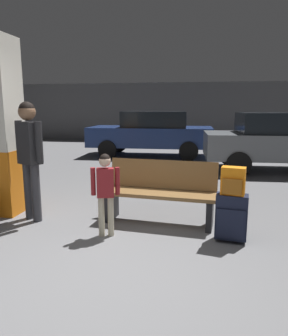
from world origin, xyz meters
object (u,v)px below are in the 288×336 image
(backpack_bright, at_px, (233,181))
(child, at_px, (105,186))
(adult, at_px, (29,149))
(parked_car_far, at_px, (152,132))
(bench, at_px, (160,192))
(suitcase, at_px, (231,217))
(parked_car_near, at_px, (284,140))

(backpack_bright, height_order, child, child)
(adult, xyz_separation_m, parked_car_far, (0.82, 6.57, -0.26))
(child, bearing_deg, backpack_bright, 2.93)
(bench, relative_size, suitcase, 2.72)
(adult, height_order, parked_car_far, adult)
(suitcase, bearing_deg, parked_car_far, 106.14)
(adult, bearing_deg, parked_car_near, 44.68)
(backpack_bright, distance_m, parked_car_far, 7.19)
(parked_car_far, bearing_deg, child, -86.54)
(child, height_order, adult, adult)
(bench, xyz_separation_m, parked_car_near, (2.71, 4.29, 0.36))
(adult, bearing_deg, bench, 7.10)
(bench, distance_m, parked_car_far, 6.44)
(suitcase, relative_size, child, 0.56)
(child, relative_size, parked_car_far, 0.26)
(bench, height_order, parked_car_far, parked_car_far)
(bench, bearing_deg, adult, -172.90)
(bench, xyz_separation_m, suitcase, (0.95, -0.56, -0.12))
(adult, bearing_deg, suitcase, -6.66)
(backpack_bright, bearing_deg, suitcase, 27.31)
(backpack_bright, height_order, adult, adult)
(suitcase, xyz_separation_m, backpack_bright, (-0.00, -0.00, 0.45))
(adult, height_order, parked_car_near, adult)
(bench, relative_size, parked_car_far, 0.40)
(backpack_bright, xyz_separation_m, parked_car_far, (-2.00, 6.90, 0.03))
(bench, relative_size, backpack_bright, 4.84)
(parked_car_far, bearing_deg, parked_car_near, -28.63)
(backpack_bright, distance_m, parked_car_near, 5.16)
(adult, bearing_deg, child, -18.30)
(backpack_bright, height_order, parked_car_near, parked_car_near)
(bench, xyz_separation_m, parked_car_far, (-1.05, 6.34, 0.36))
(bench, height_order, child, child)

